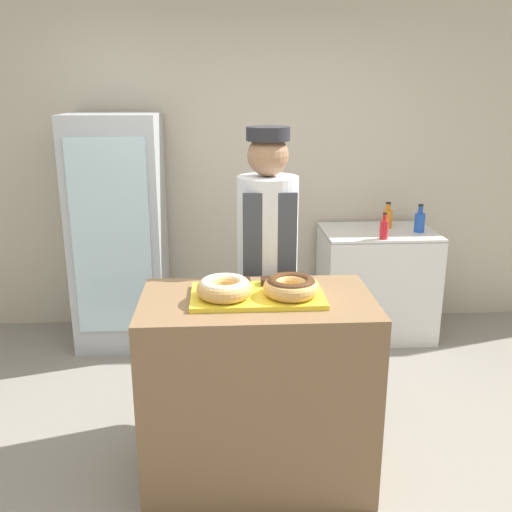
% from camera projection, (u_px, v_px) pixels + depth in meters
% --- Properties ---
extents(ground_plane, '(14.00, 14.00, 0.00)m').
position_uv_depth(ground_plane, '(257.00, 472.00, 3.00)').
color(ground_plane, gray).
extents(wall_back, '(8.00, 0.06, 2.70)m').
position_uv_depth(wall_back, '(241.00, 163.00, 4.65)').
color(wall_back, '#BCB29E').
rests_on(wall_back, ground_plane).
extents(display_counter, '(1.12, 0.64, 0.98)m').
position_uv_depth(display_counter, '(257.00, 390.00, 2.86)').
color(display_counter, brown).
rests_on(display_counter, ground_plane).
extents(serving_tray, '(0.63, 0.36, 0.02)m').
position_uv_depth(serving_tray, '(257.00, 296.00, 2.72)').
color(serving_tray, yellow).
rests_on(serving_tray, display_counter).
extents(donut_light_glaze, '(0.26, 0.26, 0.09)m').
position_uv_depth(donut_light_glaze, '(224.00, 287.00, 2.65)').
color(donut_light_glaze, tan).
rests_on(donut_light_glaze, serving_tray).
extents(donut_chocolate_glaze, '(0.26, 0.26, 0.09)m').
position_uv_depth(donut_chocolate_glaze, '(291.00, 286.00, 2.67)').
color(donut_chocolate_glaze, tan).
rests_on(donut_chocolate_glaze, serving_tray).
extents(brownie_back_left, '(0.07, 0.07, 0.03)m').
position_uv_depth(brownie_back_left, '(243.00, 282.00, 2.83)').
color(brownie_back_left, black).
rests_on(brownie_back_left, serving_tray).
extents(brownie_back_right, '(0.07, 0.07, 0.03)m').
position_uv_depth(brownie_back_right, '(268.00, 281.00, 2.83)').
color(brownie_back_right, black).
rests_on(brownie_back_right, serving_tray).
extents(baker_person, '(0.34, 0.34, 1.74)m').
position_uv_depth(baker_person, '(267.00, 270.00, 3.28)').
color(baker_person, '#4C4C51').
rests_on(baker_person, ground_plane).
extents(beverage_fridge, '(0.67, 0.67, 1.77)m').
position_uv_depth(beverage_fridge, '(120.00, 232.00, 4.36)').
color(beverage_fridge, '#ADB2B7').
rests_on(beverage_fridge, ground_plane).
extents(chest_freezer, '(0.87, 0.64, 0.86)m').
position_uv_depth(chest_freezer, '(376.00, 282.00, 4.60)').
color(chest_freezer, silver).
rests_on(chest_freezer, ground_plane).
extents(bottle_red, '(0.06, 0.06, 0.20)m').
position_uv_depth(bottle_red, '(384.00, 229.00, 4.21)').
color(bottle_red, red).
rests_on(bottle_red, chest_freezer).
extents(bottle_blue, '(0.08, 0.08, 0.22)m').
position_uv_depth(bottle_blue, '(420.00, 221.00, 4.42)').
color(bottle_blue, '#1E4CB2').
rests_on(bottle_blue, chest_freezer).
extents(bottle_orange, '(0.08, 0.08, 0.21)m').
position_uv_depth(bottle_orange, '(387.00, 218.00, 4.55)').
color(bottle_orange, orange).
rests_on(bottle_orange, chest_freezer).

